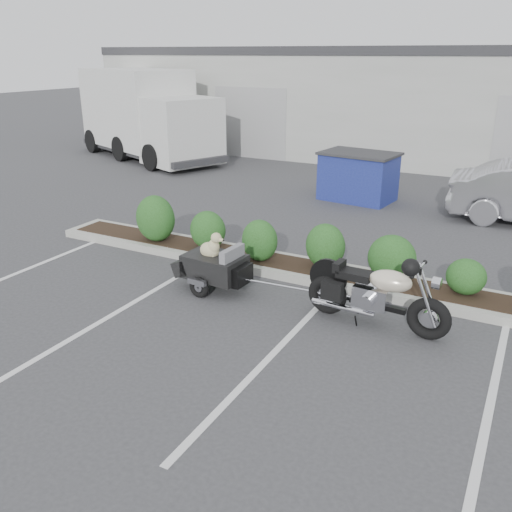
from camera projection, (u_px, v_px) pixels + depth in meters
The scene contains 7 objects.
ground at pixel (220, 317), 8.27m from camera, with size 90.00×90.00×0.00m, color #38383A.
planter_kerb at pixel (332, 275), 9.63m from camera, with size 12.00×1.00×0.15m, color #9E9E93.
building at pixel (441, 100), 21.62m from camera, with size 26.00×10.00×4.00m, color #9EA099.
motorcycle at pixel (376, 295), 7.85m from camera, with size 2.18×0.74×1.25m.
pet_trailer at pixel (214, 265), 9.11m from camera, with size 1.74×0.98×1.04m.
dumpster at pixel (358, 176), 14.65m from camera, with size 2.12×1.58×1.30m.
delivery_truck at pixel (147, 117), 20.19m from camera, with size 7.36×4.71×3.22m.
Camera 1 is at (3.97, -6.29, 3.79)m, focal length 38.00 mm.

